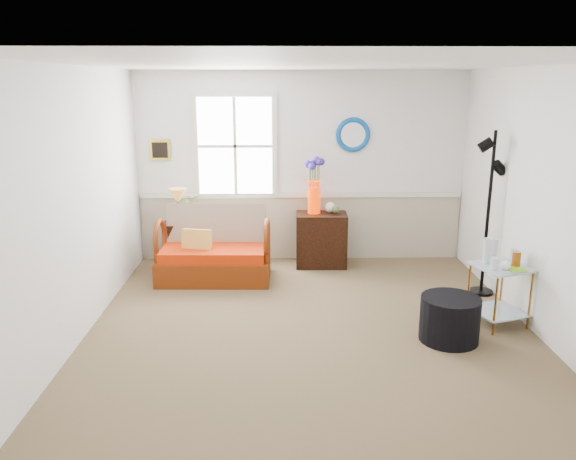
{
  "coord_description": "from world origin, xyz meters",
  "views": [
    {
      "loc": [
        -0.33,
        -5.18,
        2.44
      ],
      "look_at": [
        -0.23,
        0.17,
        1.03
      ],
      "focal_mm": 35.0,
      "sensor_mm": 36.0,
      "label": 1
    }
  ],
  "objects_px": {
    "cabinet": "(321,240)",
    "side_table": "(499,295)",
    "floor_lamp": "(488,215)",
    "lamp_stand": "(179,245)",
    "ottoman": "(450,319)",
    "loveseat": "(214,244)"
  },
  "relations": [
    {
      "from": "cabinet",
      "to": "side_table",
      "type": "relative_size",
      "value": 1.14
    },
    {
      "from": "side_table",
      "to": "floor_lamp",
      "type": "height_order",
      "value": "floor_lamp"
    },
    {
      "from": "lamp_stand",
      "to": "ottoman",
      "type": "xyz_separation_m",
      "value": [
        3.0,
        -2.28,
        -0.09
      ]
    },
    {
      "from": "floor_lamp",
      "to": "lamp_stand",
      "type": "bearing_deg",
      "value": 173.63
    },
    {
      "from": "lamp_stand",
      "to": "floor_lamp",
      "type": "xyz_separation_m",
      "value": [
        3.76,
        -1.03,
        0.65
      ]
    },
    {
      "from": "ottoman",
      "to": "floor_lamp",
      "type": "bearing_deg",
      "value": 58.51
    },
    {
      "from": "side_table",
      "to": "floor_lamp",
      "type": "bearing_deg",
      "value": 80.04
    },
    {
      "from": "lamp_stand",
      "to": "ottoman",
      "type": "bearing_deg",
      "value": -37.23
    },
    {
      "from": "side_table",
      "to": "ottoman",
      "type": "height_order",
      "value": "side_table"
    },
    {
      "from": "floor_lamp",
      "to": "ottoman",
      "type": "distance_m",
      "value": 1.64
    },
    {
      "from": "cabinet",
      "to": "floor_lamp",
      "type": "relative_size",
      "value": 0.38
    },
    {
      "from": "cabinet",
      "to": "floor_lamp",
      "type": "bearing_deg",
      "value": -29.14
    },
    {
      "from": "cabinet",
      "to": "lamp_stand",
      "type": "bearing_deg",
      "value": -176.74
    },
    {
      "from": "lamp_stand",
      "to": "ottoman",
      "type": "height_order",
      "value": "lamp_stand"
    },
    {
      "from": "side_table",
      "to": "cabinet",
      "type": "bearing_deg",
      "value": 130.39
    },
    {
      "from": "loveseat",
      "to": "side_table",
      "type": "xyz_separation_m",
      "value": [
        3.08,
        -1.45,
        -0.14
      ]
    },
    {
      "from": "lamp_stand",
      "to": "ottoman",
      "type": "relative_size",
      "value": 1.1
    },
    {
      "from": "ottoman",
      "to": "cabinet",
      "type": "bearing_deg",
      "value": 114.61
    },
    {
      "from": "side_table",
      "to": "floor_lamp",
      "type": "relative_size",
      "value": 0.33
    },
    {
      "from": "loveseat",
      "to": "cabinet",
      "type": "distance_m",
      "value": 1.5
    },
    {
      "from": "lamp_stand",
      "to": "cabinet",
      "type": "distance_m",
      "value": 1.93
    },
    {
      "from": "loveseat",
      "to": "floor_lamp",
      "type": "relative_size",
      "value": 0.73
    }
  ]
}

